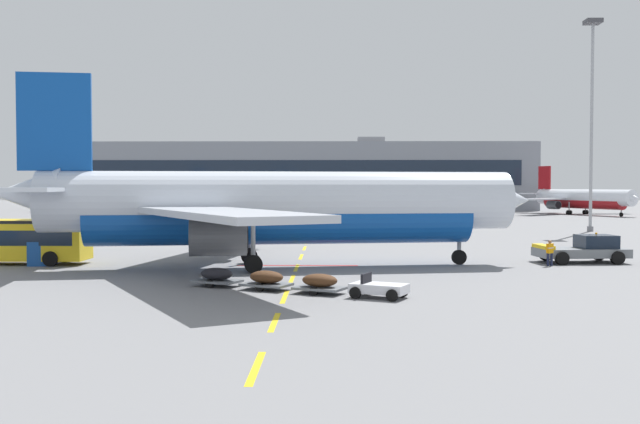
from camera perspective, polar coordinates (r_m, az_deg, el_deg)
ground at (r=68.93m, az=17.54°, el=-2.42°), size 400.00×400.00×0.00m
apron_paint_markings at (r=61.76m, az=-1.21°, el=-2.83°), size 8.00×93.22×0.01m
airliner_foreground at (r=46.73m, az=-3.72°, el=0.44°), size 34.76×34.19×12.20m
pushback_tug at (r=53.10m, az=20.03°, el=-2.78°), size 6.22×3.61×2.08m
airliner_mid_left at (r=100.64m, az=-14.67°, el=0.93°), size 28.35×26.71×10.54m
airliner_far_center at (r=141.26m, az=19.85°, el=1.00°), size 24.03×25.21×9.16m
baggage_train at (r=36.24m, az=-2.13°, el=-5.45°), size 11.12×6.26×1.14m
ground_crew_worker at (r=50.08m, az=17.60°, el=-2.95°), size 0.60×0.50×1.72m
uld_cargo_container at (r=51.68m, az=-20.96°, el=-3.04°), size 1.80×1.77×1.60m
apron_light_mast_far at (r=90.16m, az=20.57°, el=8.25°), size 1.80×1.80×24.38m
terminal_satellite at (r=165.48m, az=-1.17°, el=2.78°), size 99.76×24.75×16.30m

